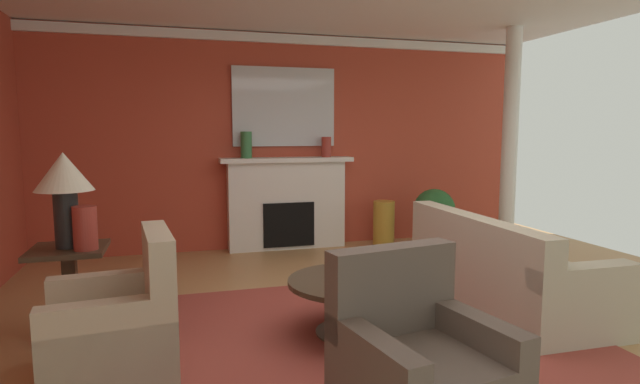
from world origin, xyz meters
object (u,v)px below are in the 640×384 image
armchair_near_window (117,328)px  armchair_facing_fireplace (419,372)px  potted_plant (434,214)px  fireplace (287,206)px  table_lamp (64,181)px  side_table (70,284)px  coffee_table (351,293)px  vase_mantel_right (326,147)px  vase_tall_corner (384,224)px  vase_mantel_left (246,145)px  mantel_mirror (284,107)px  sofa (501,274)px  vase_on_side_table (85,228)px

armchair_near_window → armchair_facing_fireplace: (1.65, -1.12, 0.00)m
armchair_facing_fireplace → potted_plant: bearing=60.4°
armchair_near_window → armchair_facing_fireplace: bearing=-34.3°
fireplace → table_lamp: size_ratio=2.40×
armchair_facing_fireplace → side_table: bearing=136.8°
armchair_near_window → armchair_facing_fireplace: same height
armchair_near_window → potted_plant: (3.79, 2.64, 0.19)m
coffee_table → vase_mantel_right: bearing=76.9°
vase_tall_corner → vase_mantel_left: (-1.86, 0.25, 1.11)m
mantel_mirror → potted_plant: bearing=-21.2°
fireplace → vase_mantel_left: size_ratio=5.15×
side_table → armchair_facing_fireplace: bearing=-43.2°
potted_plant → mantel_mirror: bearing=158.8°
armchair_facing_fireplace → side_table: (-2.07, 1.94, 0.09)m
side_table → vase_mantel_right: vase_mantel_right is taller
armchair_facing_fireplace → vase_tall_corner: bearing=69.4°
sofa → armchair_near_window: 3.32m
fireplace → coffee_table: size_ratio=1.80×
vase_tall_corner → vase_mantel_left: vase_mantel_left is taller
side_table → vase_tall_corner: bearing=30.7°
fireplace → armchair_facing_fireplace: fireplace is taller
side_table → vase_on_side_table: (0.15, -0.12, 0.47)m
mantel_mirror → potted_plant: 2.51m
sofa → table_lamp: table_lamp is taller
table_lamp → vase_mantel_right: (2.85, 2.40, 0.17)m
armchair_facing_fireplace → fireplace: bearing=87.1°
side_table → vase_tall_corner: side_table is taller
coffee_table → vase_mantel_right: (0.71, 3.04, 1.06)m
mantel_mirror → vase_on_side_table: mantel_mirror is taller
mantel_mirror → armchair_facing_fireplace: bearing=-92.8°
table_lamp → vase_mantel_left: vase_mantel_left is taller
vase_mantel_right → sofa: bearing=-72.6°
armchair_facing_fireplace → vase_mantel_right: vase_mantel_right is taller
sofa → armchair_near_window: (-3.29, -0.45, 0.01)m
mantel_mirror → vase_mantel_right: size_ratio=5.11×
fireplace → armchair_near_window: bearing=-119.8°
armchair_facing_fireplace → coffee_table: bearing=87.1°
fireplace → potted_plant: size_ratio=2.16×
armchair_near_window → side_table: armchair_near_window is taller
fireplace → armchair_near_window: 3.78m
vase_mantel_right → fireplace: bearing=174.8°
sofa → vase_tall_corner: sofa is taller
mantel_mirror → coffee_table: size_ratio=1.41×
sofa → potted_plant: size_ratio=2.54×
sofa → vase_mantel_left: size_ratio=6.04×
mantel_mirror → coffee_table: 3.59m
armchair_near_window → vase_mantel_right: vase_mantel_right is taller
armchair_near_window → side_table: size_ratio=1.36×
mantel_mirror → potted_plant: (1.91, -0.74, -1.45)m
vase_tall_corner → vase_on_side_table: 4.17m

